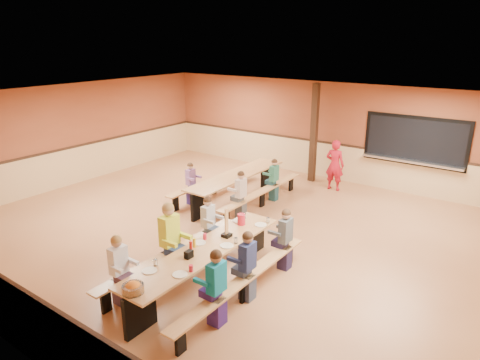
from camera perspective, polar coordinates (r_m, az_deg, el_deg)
The scene contains 23 objects.
ground at distance 9.99m, azimuth -0.98°, elevation -6.78°, with size 12.00×12.00×0.00m, color #955C38.
room_envelope at distance 9.71m, azimuth -1.00°, elevation -3.09°, with size 12.04×10.04×3.02m.
kitchen_pass_through at distance 12.82m, azimuth 22.26°, elevation 4.59°, with size 2.78×0.28×1.38m.
structural_post at distance 13.21m, azimuth 9.82°, elevation 6.13°, with size 0.18×0.18×3.00m, color black.
cafeteria_table_main at distance 7.71m, azimuth -4.56°, elevation -10.54°, with size 1.91×3.70×0.74m.
cafeteria_table_second at distance 11.64m, azimuth -0.41°, elevation -0.24°, with size 1.91×3.70×0.74m.
seated_child_white_left at distance 7.47m, azimuth -15.80°, elevation -11.53°, with size 0.38×0.31×1.23m, color white, non-canonical shape.
seated_adult_yellow at distance 8.10m, azimuth -9.34°, elevation -7.83°, with size 0.47×0.38×1.41m, color #EBFF33, non-canonical shape.
seated_child_grey_left at distance 8.88m, azimuth -4.26°, elevation -5.96°, with size 0.36×0.29×1.19m, color silver, non-canonical shape.
seated_child_teal_right at distance 6.73m, azimuth -3.14°, elevation -14.22°, with size 0.39×0.32×1.26m, color #0F7CA2, non-canonical shape.
seated_child_navy_right at distance 7.30m, azimuth 1.00°, elevation -11.46°, with size 0.38×0.31×1.24m, color navy, non-canonical shape.
seated_child_char_right at distance 8.25m, azimuth 6.06°, elevation -7.93°, with size 0.37×0.30×1.21m, color #474D51, non-canonical shape.
seated_child_purple_sec at distance 11.43m, azimuth -6.57°, elevation -0.51°, with size 0.33×0.27×1.13m, color #7A4D7F, non-canonical shape.
seated_child_green_sec at distance 11.65m, azimuth 4.55°, elevation -0.01°, with size 0.34×0.28×1.16m, color #2D6E56, non-canonical shape.
seated_child_tan_sec at distance 10.43m, azimuth 0.12°, elevation -2.07°, with size 0.37×0.30×1.20m, color beige, non-canonical shape.
standing_woman at distance 12.70m, azimuth 12.52°, elevation 1.97°, with size 0.55×0.36×1.50m, color #AE1323.
punch_pitcher at distance 8.47m, azimuth 0.18°, elevation -5.27°, with size 0.16×0.16×0.22m, color red.
chip_bowl at distance 6.57m, azimuth -14.09°, elevation -13.77°, with size 0.32×0.32×0.15m, color orange, non-canonical shape.
napkin_dispenser at distance 7.32m, azimuth -6.84°, elevation -9.81°, with size 0.10×0.14×0.13m, color black.
condiment_mustard at distance 7.65m, azimuth -6.11°, elevation -8.32°, with size 0.06×0.06×0.17m, color yellow.
condiment_ketchup at distance 7.55m, azimuth -6.58°, elevation -8.71°, with size 0.06×0.06×0.17m, color #B2140F.
table_paddle at distance 7.97m, azimuth -1.80°, elevation -6.67°, with size 0.16×0.16×0.56m.
place_settings at distance 7.59m, azimuth -4.61°, elevation -8.76°, with size 0.65×3.30×0.11m, color beige, non-canonical shape.
Camera 1 is at (5.42, -7.23, 4.26)m, focal length 32.00 mm.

